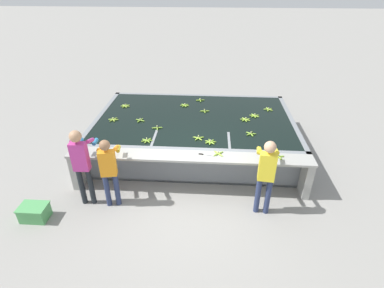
% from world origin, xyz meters
% --- Properties ---
extents(ground_plane, '(80.00, 80.00, 0.00)m').
position_xyz_m(ground_plane, '(0.00, 0.00, 0.00)').
color(ground_plane, gray).
rests_on(ground_plane, ground).
extents(wash_tank, '(5.34, 3.46, 0.92)m').
position_xyz_m(wash_tank, '(0.00, 2.17, 0.46)').
color(wash_tank, gray).
rests_on(wash_tank, ground).
extents(work_ledge, '(5.34, 0.45, 0.92)m').
position_xyz_m(work_ledge, '(0.00, 0.23, 0.67)').
color(work_ledge, '#9E9E99').
rests_on(work_ledge, ground).
extents(worker_0, '(0.42, 0.72, 1.76)m').
position_xyz_m(worker_0, '(-2.13, -0.34, 1.07)').
color(worker_0, '#1E2328').
rests_on(worker_0, ground).
extents(worker_1, '(0.48, 0.74, 1.58)m').
position_xyz_m(worker_1, '(-1.58, -0.35, 0.94)').
color(worker_1, navy).
rests_on(worker_1, ground).
extents(worker_2, '(0.46, 0.73, 1.68)m').
position_xyz_m(worker_2, '(1.55, -0.37, 1.01)').
color(worker_2, navy).
rests_on(worker_2, ground).
extents(banana_bunch_floating_0, '(0.28, 0.28, 0.08)m').
position_xyz_m(banana_bunch_floating_0, '(0.45, 0.82, 0.94)').
color(banana_bunch_floating_0, '#7FAD33').
rests_on(banana_bunch_floating_0, wash_tank).
extents(banana_bunch_floating_1, '(0.28, 0.26, 0.08)m').
position_xyz_m(banana_bunch_floating_1, '(-2.15, 1.86, 0.94)').
color(banana_bunch_floating_1, '#93BC3D').
rests_on(banana_bunch_floating_1, wash_tank).
extents(banana_bunch_floating_2, '(0.28, 0.28, 0.08)m').
position_xyz_m(banana_bunch_floating_2, '(-0.90, 1.46, 0.94)').
color(banana_bunch_floating_2, '#75A333').
rests_on(banana_bunch_floating_2, wash_tank).
extents(banana_bunch_floating_3, '(0.26, 0.28, 0.08)m').
position_xyz_m(banana_bunch_floating_3, '(2.09, 2.82, 0.94)').
color(banana_bunch_floating_3, '#93BC3D').
rests_on(banana_bunch_floating_3, wash_tank).
extents(banana_bunch_floating_4, '(0.28, 0.28, 0.08)m').
position_xyz_m(banana_bunch_floating_4, '(-1.03, 0.80, 0.94)').
color(banana_bunch_floating_4, '#75A333').
rests_on(banana_bunch_floating_4, wash_tank).
extents(banana_bunch_floating_5, '(0.28, 0.28, 0.08)m').
position_xyz_m(banana_bunch_floating_5, '(-2.07, 2.80, 0.94)').
color(banana_bunch_floating_5, '#93BC3D').
rests_on(banana_bunch_floating_5, wash_tank).
extents(banana_bunch_floating_6, '(0.26, 0.28, 0.08)m').
position_xyz_m(banana_bunch_floating_6, '(1.43, 1.29, 0.94)').
color(banana_bunch_floating_6, '#75A333').
rests_on(banana_bunch_floating_6, wash_tank).
extents(banana_bunch_floating_7, '(0.28, 0.28, 0.08)m').
position_xyz_m(banana_bunch_floating_7, '(-0.33, 2.96, 0.94)').
color(banana_bunch_floating_7, '#7FAD33').
rests_on(banana_bunch_floating_7, wash_tank).
extents(banana_bunch_floating_8, '(0.28, 0.28, 0.08)m').
position_xyz_m(banana_bunch_floating_8, '(1.37, 2.09, 0.94)').
color(banana_bunch_floating_8, '#8CB738').
rests_on(banana_bunch_floating_8, wash_tank).
extents(banana_bunch_floating_9, '(0.28, 0.28, 0.08)m').
position_xyz_m(banana_bunch_floating_9, '(0.11, 3.39, 0.94)').
color(banana_bunch_floating_9, '#7FAD33').
rests_on(banana_bunch_floating_9, wash_tank).
extents(banana_bunch_floating_10, '(0.28, 0.28, 0.08)m').
position_xyz_m(banana_bunch_floating_10, '(0.27, 2.58, 0.94)').
color(banana_bunch_floating_10, '#7FAD33').
rests_on(banana_bunch_floating_10, wash_tank).
extents(banana_bunch_floating_11, '(0.28, 0.27, 0.08)m').
position_xyz_m(banana_bunch_floating_11, '(0.17, 1.00, 0.94)').
color(banana_bunch_floating_11, '#8CB738').
rests_on(banana_bunch_floating_11, wash_tank).
extents(banana_bunch_floating_12, '(0.27, 0.27, 0.08)m').
position_xyz_m(banana_bunch_floating_12, '(-1.42, 1.86, 0.94)').
color(banana_bunch_floating_12, '#75A333').
rests_on(banana_bunch_floating_12, wash_tank).
extents(banana_bunch_floating_13, '(0.28, 0.28, 0.08)m').
position_xyz_m(banana_bunch_floating_13, '(1.64, 2.36, 0.94)').
color(banana_bunch_floating_13, '#8CB738').
rests_on(banana_bunch_floating_13, wash_tank).
extents(banana_bunch_ledge_0, '(0.28, 0.27, 0.08)m').
position_xyz_m(banana_bunch_ledge_0, '(1.90, 0.28, 0.94)').
color(banana_bunch_ledge_0, '#8CB738').
rests_on(banana_bunch_ledge_0, work_ledge).
extents(banana_bunch_ledge_1, '(0.23, 0.23, 0.08)m').
position_xyz_m(banana_bunch_ledge_1, '(0.63, 0.32, 0.94)').
color(banana_bunch_ledge_1, '#8CB738').
rests_on(banana_bunch_ledge_1, work_ledge).
extents(knife_0, '(0.35, 0.07, 0.02)m').
position_xyz_m(knife_0, '(0.33, 0.28, 0.93)').
color(knife_0, silver).
rests_on(knife_0, work_ledge).
extents(crate, '(0.55, 0.39, 0.32)m').
position_xyz_m(crate, '(-3.04, -0.92, 0.16)').
color(crate, '#4C9E56').
rests_on(crate, ground).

